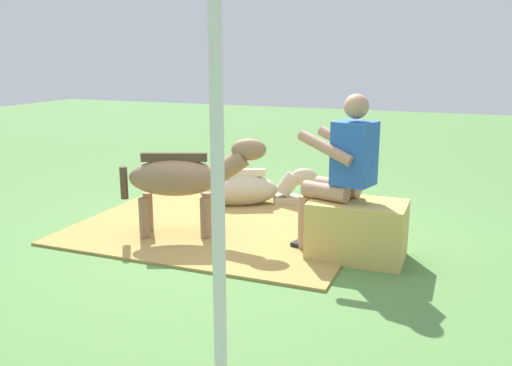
# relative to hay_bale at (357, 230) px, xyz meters

# --- Properties ---
(ground_plane) EXTENTS (24.00, 24.00, 0.00)m
(ground_plane) POSITION_rel_hay_bale_xyz_m (1.18, -0.17, -0.25)
(ground_plane) COLOR #568442
(hay_patch) EXTENTS (2.71, 2.26, 0.02)m
(hay_patch) POSITION_rel_hay_bale_xyz_m (1.42, -0.36, -0.23)
(hay_patch) COLOR #AD8C47
(hay_patch) RESTS_ON ground
(hay_bale) EXTENTS (0.79, 0.49, 0.49)m
(hay_bale) POSITION_rel_hay_bale_xyz_m (0.00, 0.00, 0.00)
(hay_bale) COLOR tan
(hay_bale) RESTS_ON ground
(person_seated) EXTENTS (0.71, 0.53, 1.37)m
(person_seated) POSITION_rel_hay_bale_xyz_m (0.16, -0.03, 0.52)
(person_seated) COLOR tan
(person_seated) RESTS_ON ground
(pony_standing) EXTENTS (1.28, 0.68, 0.93)m
(pony_standing) POSITION_rel_hay_bale_xyz_m (1.60, 0.05, 0.32)
(pony_standing) COLOR #8C6B4C
(pony_standing) RESTS_ON ground
(pony_lying) EXTENTS (1.32, 0.83, 0.42)m
(pony_lying) POSITION_rel_hay_bale_xyz_m (1.47, -1.16, -0.06)
(pony_lying) COLOR tan
(pony_lying) RESTS_ON ground
(tent_pole_left) EXTENTS (0.06, 0.06, 2.38)m
(tent_pole_left) POSITION_rel_hay_bale_xyz_m (0.18, 2.29, 0.95)
(tent_pole_left) COLOR silver
(tent_pole_left) RESTS_ON ground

